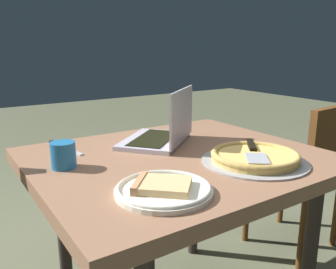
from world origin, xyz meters
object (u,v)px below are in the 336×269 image
pizza_tray (255,157)px  dining_table (178,174)px  laptop (163,132)px  pizza_plate (163,189)px  table_knife (62,146)px  drink_cup (63,155)px  chair_far (307,168)px

pizza_tray → dining_table: bearing=128.9°
laptop → pizza_plate: 0.50m
pizza_plate → table_knife: (-0.09, 0.60, -0.01)m
pizza_tray → drink_cup: 0.65m
chair_far → dining_table: bearing=-176.9°
table_knife → drink_cup: (-0.07, -0.24, 0.04)m
laptop → pizza_tray: laptop is taller
pizza_plate → pizza_tray: size_ratio=0.74×
dining_table → pizza_plate: size_ratio=3.85×
dining_table → laptop: bearing=77.2°
dining_table → pizza_plate: 0.36m
drink_cup → chair_far: bearing=-2.2°
table_knife → drink_cup: size_ratio=2.84×
pizza_tray → drink_cup: bearing=151.4°
dining_table → table_knife: table_knife is taller
pizza_plate → chair_far: bearing=15.5°
pizza_tray → chair_far: 0.79m
pizza_plate → chair_far: (1.10, 0.31, -0.25)m
table_knife → chair_far: (1.20, -0.29, -0.24)m
pizza_tray → table_knife: 0.74m
chair_far → pizza_plate: bearing=-164.5°
pizza_plate → pizza_tray: bearing=6.6°
pizza_plate → chair_far: chair_far is taller
drink_cup → pizza_plate: bearing=-65.9°
dining_table → pizza_tray: 0.29m
drink_cup → chair_far: size_ratio=0.11×
table_knife → chair_far: size_ratio=0.30×
pizza_plate → table_knife: pizza_plate is taller
pizza_plate → chair_far: size_ratio=0.33×
pizza_tray → drink_cup: size_ratio=4.19×
chair_far → laptop: bearing=171.9°
dining_table → drink_cup: (-0.39, 0.10, 0.12)m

